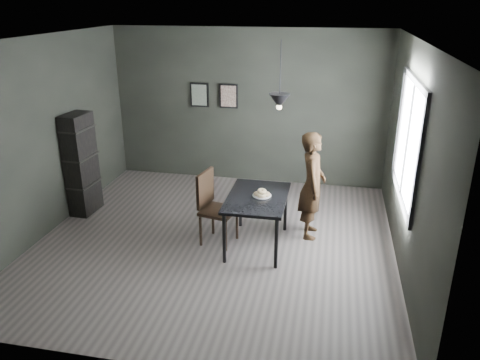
% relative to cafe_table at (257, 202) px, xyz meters
% --- Properties ---
extents(ground, '(5.00, 5.00, 0.00)m').
position_rel_cafe_table_xyz_m(ground, '(-0.60, 0.00, -0.67)').
color(ground, '#3C3734').
rests_on(ground, ground).
extents(back_wall, '(5.00, 0.10, 2.80)m').
position_rel_cafe_table_xyz_m(back_wall, '(-0.60, 2.50, 0.73)').
color(back_wall, black).
rests_on(back_wall, ground).
extents(ceiling, '(5.00, 5.00, 0.02)m').
position_rel_cafe_table_xyz_m(ceiling, '(-0.60, 0.00, 2.13)').
color(ceiling, silver).
rests_on(ceiling, ground).
extents(window_assembly, '(0.04, 1.96, 1.56)m').
position_rel_cafe_table_xyz_m(window_assembly, '(1.87, 0.20, 0.93)').
color(window_assembly, white).
rests_on(window_assembly, ground).
extents(cafe_table, '(0.80, 1.20, 0.75)m').
position_rel_cafe_table_xyz_m(cafe_table, '(0.00, 0.00, 0.00)').
color(cafe_table, black).
rests_on(cafe_table, ground).
extents(white_plate, '(0.23, 0.23, 0.01)m').
position_rel_cafe_table_xyz_m(white_plate, '(0.06, 0.01, 0.08)').
color(white_plate, white).
rests_on(white_plate, cafe_table).
extents(donut_pile, '(0.23, 0.23, 0.10)m').
position_rel_cafe_table_xyz_m(donut_pile, '(0.06, 0.01, 0.12)').
color(donut_pile, '#F5DFBE').
rests_on(donut_pile, white_plate).
extents(woman, '(0.40, 0.59, 1.56)m').
position_rel_cafe_table_xyz_m(woman, '(0.71, 0.47, 0.11)').
color(woman, black).
rests_on(woman, ground).
extents(wood_chair, '(0.54, 0.54, 1.04)m').
position_rel_cafe_table_xyz_m(wood_chair, '(-0.63, 0.00, -0.08)').
color(wood_chair, black).
rests_on(wood_chair, ground).
extents(shelf_unit, '(0.33, 0.55, 1.62)m').
position_rel_cafe_table_xyz_m(shelf_unit, '(-2.92, 0.57, 0.14)').
color(shelf_unit, black).
rests_on(shelf_unit, ground).
extents(pendant_lamp, '(0.28, 0.28, 0.86)m').
position_rel_cafe_table_xyz_m(pendant_lamp, '(0.25, 0.10, 1.38)').
color(pendant_lamp, black).
rests_on(pendant_lamp, ground).
extents(framed_print_left, '(0.34, 0.04, 0.44)m').
position_rel_cafe_table_xyz_m(framed_print_left, '(-1.50, 2.47, 0.93)').
color(framed_print_left, black).
rests_on(framed_print_left, ground).
extents(framed_print_right, '(0.34, 0.04, 0.44)m').
position_rel_cafe_table_xyz_m(framed_print_right, '(-0.95, 2.47, 0.93)').
color(framed_print_right, black).
rests_on(framed_print_right, ground).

